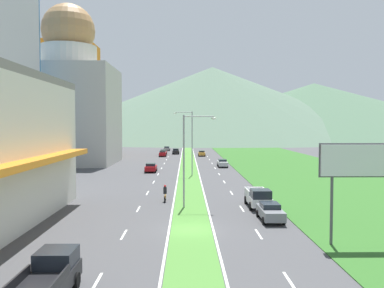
{
  "coord_description": "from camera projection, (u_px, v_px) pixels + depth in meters",
  "views": [
    {
      "loc": [
        -0.36,
        -31.72,
        8.29
      ],
      "look_at": [
        0.42,
        25.72,
        5.56
      ],
      "focal_mm": 38.18,
      "sensor_mm": 36.0,
      "label": 1
    }
  ],
  "objects": [
    {
      "name": "lane_dash_left_3",
      "position": [
        138.0,
        209.0,
        40.08
      ],
      "size": [
        0.16,
        2.8,
        0.01
      ],
      "primitive_type": "cube",
      "color": "silver",
      "rests_on": "ground_plane"
    },
    {
      "name": "hill_far_right",
      "position": [
        314.0,
        111.0,
        257.12
      ],
      "size": [
        220.77,
        220.77,
        34.23
      ],
      "primitive_type": "cone",
      "color": "#47664C",
      "rests_on": "ground_plane"
    },
    {
      "name": "lane_dash_right_9",
      "position": [
        210.0,
        160.0,
        96.31
      ],
      "size": [
        0.16,
        2.8,
        0.01
      ],
      "primitive_type": "cube",
      "color": "silver",
      "rests_on": "ground_plane"
    },
    {
      "name": "pickup_truck_1",
      "position": [
        258.0,
        198.0,
        40.75
      ],
      "size": [
        2.18,
        5.4,
        2.0
      ],
      "rotation": [
        0.0,
        0.0,
        -1.57
      ],
      "color": "silver",
      "rests_on": "ground_plane"
    },
    {
      "name": "lane_dash_left_6",
      "position": [
        158.0,
        174.0,
        68.13
      ],
      "size": [
        0.16,
        2.8,
        0.01
      ],
      "primitive_type": "cube",
      "color": "silver",
      "rests_on": "ground_plane"
    },
    {
      "name": "lane_dash_right_2",
      "position": [
        259.0,
        234.0,
        30.87
      ],
      "size": [
        0.16,
        2.8,
        0.01
      ],
      "primitive_type": "cube",
      "color": "silver",
      "rests_on": "ground_plane"
    },
    {
      "name": "lane_dash_right_3",
      "position": [
        242.0,
        209.0,
        40.22
      ],
      "size": [
        0.16,
        2.8,
        0.01
      ],
      "primitive_type": "cube",
      "color": "silver",
      "rests_on": "ground_plane"
    },
    {
      "name": "street_lamp_mid",
      "position": [
        190.0,
        139.0,
        66.04
      ],
      "size": [
        3.1,
        0.37,
        10.44
      ],
      "color": "#99999E",
      "rests_on": "ground_plane"
    },
    {
      "name": "billboard_roadside",
      "position": [
        360.0,
        166.0,
        27.77
      ],
      "size": [
        5.66,
        0.28,
        7.04
      ],
      "color": "#4C4C51",
      "rests_on": "ground_plane"
    },
    {
      "name": "car_3",
      "position": [
        202.0,
        153.0,
        107.38
      ],
      "size": [
        1.88,
        4.09,
        1.43
      ],
      "rotation": [
        0.0,
        0.0,
        -1.57
      ],
      "color": "#C6842D",
      "rests_on": "ground_plane"
    },
    {
      "name": "motorcycle_rider",
      "position": [
        165.0,
        195.0,
        43.99
      ],
      "size": [
        0.36,
        2.0,
        1.8
      ],
      "rotation": [
        0.0,
        0.0,
        1.57
      ],
      "color": "black",
      "rests_on": "ground_plane"
    },
    {
      "name": "domed_building",
      "position": [
        69.0,
        100.0,
        86.3
      ],
      "size": [
        19.17,
        19.17,
        33.59
      ],
      "color": "#B7B2A8",
      "rests_on": "ground_plane"
    },
    {
      "name": "grass_verge_right",
      "position": [
        279.0,
        161.0,
        92.29
      ],
      "size": [
        24.0,
        240.0,
        0.06
      ],
      "primitive_type": "cube",
      "color": "#2D6023",
      "rests_on": "ground_plane"
    },
    {
      "name": "lane_dash_left_2",
      "position": [
        124.0,
        235.0,
        30.74
      ],
      "size": [
        0.16,
        2.8,
        0.01
      ],
      "primitive_type": "cube",
      "color": "silver",
      "rests_on": "ground_plane"
    },
    {
      "name": "car_7",
      "position": [
        222.0,
        163.0,
        79.91
      ],
      "size": [
        1.92,
        4.73,
        1.5
      ],
      "rotation": [
        0.0,
        0.0,
        -1.57
      ],
      "color": "#B2B2B7",
      "rests_on": "ground_plane"
    },
    {
      "name": "ground_plane",
      "position": [
        191.0,
        230.0,
        32.09
      ],
      "size": [
        600.0,
        600.0,
        0.0
      ],
      "primitive_type": "plane",
      "color": "#424244"
    },
    {
      "name": "lane_dash_left_9",
      "position": [
        166.0,
        160.0,
        96.17
      ],
      "size": [
        0.16,
        2.8,
        0.01
      ],
      "primitive_type": "cube",
      "color": "silver",
      "rests_on": "ground_plane"
    },
    {
      "name": "pickup_truck_0",
      "position": [
        48.0,
        279.0,
        19.34
      ],
      "size": [
        2.18,
        5.4,
        2.0
      ],
      "rotation": [
        0.0,
        0.0,
        1.57
      ],
      "color": "black",
      "rests_on": "ground_plane"
    },
    {
      "name": "hill_far_left",
      "position": [
        48.0,
        107.0,
        254.3
      ],
      "size": [
        131.39,
        131.39,
        38.52
      ],
      "primitive_type": "cone",
      "color": "#47664C",
      "rests_on": "ground_plane"
    },
    {
      "name": "lane_dash_left_8",
      "position": [
        164.0,
        164.0,
        86.82
      ],
      "size": [
        0.16,
        2.8,
        0.01
      ],
      "primitive_type": "cube",
      "color": "silver",
      "rests_on": "ground_plane"
    },
    {
      "name": "lane_dash_right_8",
      "position": [
        212.0,
        163.0,
        86.96
      ],
      "size": [
        0.16,
        2.8,
        0.01
      ],
      "primitive_type": "cube",
      "color": "silver",
      "rests_on": "ground_plane"
    },
    {
      "name": "edge_line_median_right",
      "position": [
        196.0,
        161.0,
        92.04
      ],
      "size": [
        0.16,
        240.0,
        0.01
      ],
      "primitive_type": "cube",
      "color": "silver",
      "rests_on": "ground_plane"
    },
    {
      "name": "lane_dash_right_10",
      "position": [
        208.0,
        157.0,
        105.66
      ],
      "size": [
        0.16,
        2.8,
        0.01
      ],
      "primitive_type": "cube",
      "color": "silver",
      "rests_on": "ground_plane"
    },
    {
      "name": "street_lamp_near",
      "position": [
        188.0,
        154.0,
        40.43
      ],
      "size": [
        3.34,
        0.28,
        9.25
      ],
      "color": "#99999E",
      "rests_on": "ground_plane"
    },
    {
      "name": "car_6",
      "position": [
        163.0,
        152.0,
        111.74
      ],
      "size": [
        1.86,
        4.79,
        1.46
      ],
      "rotation": [
        0.0,
        0.0,
        1.57
      ],
      "color": "maroon",
      "rests_on": "ground_plane"
    },
    {
      "name": "edge_line_median_left",
      "position": [
        180.0,
        161.0,
        91.99
      ],
      "size": [
        0.16,
        240.0,
        0.01
      ],
      "primitive_type": "cube",
      "color": "silver",
      "rests_on": "ground_plane"
    },
    {
      "name": "car_4",
      "position": [
        151.0,
        168.0,
        71.3
      ],
      "size": [
        2.0,
        4.14,
        1.54
      ],
      "rotation": [
        0.0,
        0.0,
        1.57
      ],
      "color": "maroon",
      "rests_on": "ground_plane"
    },
    {
      "name": "lane_dash_left_5",
      "position": [
        154.0,
        182.0,
        58.78
      ],
      "size": [
        0.16,
        2.8,
        0.01
      ],
      "primitive_type": "cube",
      "color": "silver",
      "rests_on": "ground_plane"
    },
    {
      "name": "lane_dash_right_6",
      "position": [
        219.0,
        174.0,
        68.27
      ],
      "size": [
        0.16,
        2.8,
        0.01
      ],
      "primitive_type": "cube",
      "color": "silver",
      "rests_on": "ground_plane"
    },
    {
      "name": "lane_dash_left_10",
      "position": [
        168.0,
        157.0,
        105.52
      ],
      "size": [
        0.16,
        2.8,
        0.01
      ],
      "primitive_type": "cube",
      "color": "silver",
      "rests_on": "ground_plane"
    },
    {
      "name": "lane_dash_left_7",
      "position": [
        162.0,
        168.0,
        77.48
      ],
      "size": [
        0.16,
        2.8,
        0.01
      ],
      "primitive_type": "cube",
      "color": "silver",
      "rests_on": "ground_plane"
    },
    {
      "name": "hill_far_center",
      "position": [
        212.0,
        103.0,
        251.22
      ],
      "size": [
        217.56,
        217.56,
        43.57
      ],
      "primitive_type": "cone",
      "color": "#516B56",
      "rests_on": "ground_plane"
    },
    {
      "name": "car_5",
      "position": [
        163.0,
        154.0,
        105.98
      ],
      "size": [
        1.87,
        4.28,
        1.5
      ],
      "rotation": [
        0.0,
        0.0,
        1.57
      ],
      "color": "maroon",
      "rests_on": "ground_plane"
    },
    {
      "name": "grass_median",
      "position": [
        188.0,
        161.0,
        92.01
      ],
      "size": [
        3.2,
        240.0,
        0.06
      ],
      "primitive_type": "cube",
      "color": "#477F33",
      "rests_on": "ground_plane"
    },
    {
      "name": "car_0",
      "position": [
        270.0,
        212.0,
        35.24
      ],
      "size": [
        1.89,
        4.51,
        1.51
      ],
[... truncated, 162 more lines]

